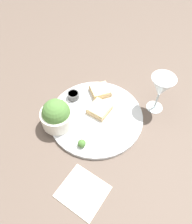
# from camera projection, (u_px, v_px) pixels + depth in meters

# --- Properties ---
(ground_plane) EXTENTS (4.00, 4.00, 0.00)m
(ground_plane) POSITION_uv_depth(u_px,v_px,m) (96.00, 117.00, 0.84)
(ground_plane) COLOR brown
(dinner_plate) EXTENTS (0.35, 0.35, 0.01)m
(dinner_plate) POSITION_uv_depth(u_px,v_px,m) (96.00, 116.00, 0.83)
(dinner_plate) COLOR silver
(dinner_plate) RESTS_ON ground_plane
(salad_bowl) EXTENTS (0.12, 0.12, 0.11)m
(salad_bowl) POSITION_uv_depth(u_px,v_px,m) (57.00, 115.00, 0.77)
(salad_bowl) COLOR silver
(salad_bowl) RESTS_ON dinner_plate
(sauce_ramekin) EXTENTS (0.05, 0.05, 0.03)m
(sauce_ramekin) POSITION_uv_depth(u_px,v_px,m) (73.00, 95.00, 0.87)
(sauce_ramekin) COLOR #4C4C4C
(sauce_ramekin) RESTS_ON dinner_plate
(cheese_toast_near) EXTENTS (0.10, 0.10, 0.03)m
(cheese_toast_near) POSITION_uv_depth(u_px,v_px,m) (100.00, 109.00, 0.83)
(cheese_toast_near) COLOR tan
(cheese_toast_near) RESTS_ON dinner_plate
(cheese_toast_far) EXTENTS (0.10, 0.10, 0.03)m
(cheese_toast_far) POSITION_uv_depth(u_px,v_px,m) (100.00, 91.00, 0.88)
(cheese_toast_far) COLOR tan
(cheese_toast_far) RESTS_ON dinner_plate
(wine_glass) EXTENTS (0.09, 0.09, 0.16)m
(wine_glass) POSITION_uv_depth(u_px,v_px,m) (161.00, 88.00, 0.78)
(wine_glass) COLOR silver
(wine_glass) RESTS_ON ground_plane
(garnish) EXTENTS (0.03, 0.03, 0.03)m
(garnish) POSITION_uv_depth(u_px,v_px,m) (82.00, 143.00, 0.74)
(garnish) COLOR #477533
(garnish) RESTS_ON dinner_plate
(napkin) EXTENTS (0.16, 0.17, 0.01)m
(napkin) POSITION_uv_depth(u_px,v_px,m) (83.00, 191.00, 0.66)
(napkin) COLOR beige
(napkin) RESTS_ON ground_plane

